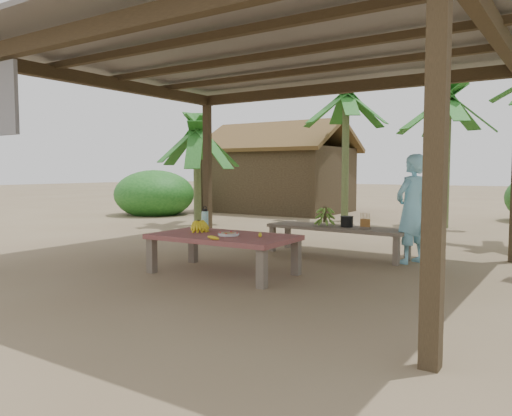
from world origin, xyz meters
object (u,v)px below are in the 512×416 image
Objects in this scene: ripe_banana_bunch at (198,225)px; work_table at (223,240)px; cooking_pot at (347,222)px; woman at (412,209)px; bench at (337,230)px; water_flask at (205,220)px; plate at (229,234)px.

work_table is at bearing -7.40° from ripe_banana_bunch.
cooking_pot is at bearing 67.25° from work_table.
cooking_pot is 0.12× the size of woman.
bench is 0.21m from cooking_pot.
work_table is at bearing -25.73° from water_flask.
work_table is 0.49m from ripe_banana_bunch.
woman is at bearing 38.90° from water_flask.
cooking_pot reaches higher than work_table.
ripe_banana_bunch is (-0.46, 0.06, 0.15)m from work_table.
water_flask is 2.24m from cooking_pot.
work_table is 2.73m from woman.
cooking_pot is (1.24, 2.01, -0.06)m from ripe_banana_bunch.
ripe_banana_bunch reaches higher than plate.
woman reaches higher than work_table.
work_table reaches higher than bench.
work_table is at bearing -110.79° from cooking_pot.
woman is (1.77, 2.05, 0.33)m from work_table.
plate is at bearing -107.61° from cooking_pot.
woman is (0.98, -0.03, 0.24)m from cooking_pot.
bench is 2.15m from plate.
work_table is 9.84× the size of cooking_pot.
ripe_banana_bunch reaches higher than work_table.
cooking_pot reaches higher than bench.
bench is 8.34× the size of plate.
work_table is 2.14m from bench.
ripe_banana_bunch is at bearing -116.23° from bench.
ripe_banana_bunch is at bearing 170.64° from work_table.
plate is 0.17× the size of woman.
cooking_pot is at bearing 55.44° from water_flask.
work_table is at bearing 161.09° from plate.
work_table is 0.15m from plate.
water_flask is at bearing 155.55° from plate.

